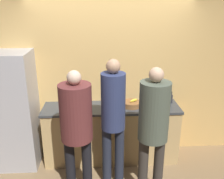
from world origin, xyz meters
name	(u,v)px	position (x,y,z in m)	size (l,w,h in m)	color
ground_plane	(112,169)	(0.00, 0.00, 0.00)	(14.00, 14.00, 0.00)	#8C704C
wall_back	(110,78)	(0.00, 0.60, 1.30)	(5.20, 0.06, 2.60)	#E0B266
counter	(111,132)	(0.00, 0.33, 0.46)	(2.13, 0.58, 0.93)	tan
refrigerator	(13,111)	(-1.49, 0.28, 0.91)	(0.66, 0.63, 1.81)	#B7B7BC
person_left	(76,122)	(-0.48, -0.45, 1.06)	(0.40, 0.40, 1.72)	black
person_center	(113,115)	(-0.01, -0.26, 1.06)	(0.32, 0.32, 1.81)	#232838
person_right	(153,123)	(0.47, -0.54, 1.07)	(0.37, 0.37, 1.77)	#38332D
fruit_bowl	(131,104)	(0.31, 0.30, 0.97)	(0.28, 0.28, 0.12)	brown
utensil_crock	(83,102)	(-0.43, 0.35, 1.00)	(0.10, 0.10, 0.28)	#ADA393
bottle_dark	(171,98)	(0.97, 0.42, 1.00)	(0.05, 0.05, 0.19)	#333338
cup_red	(67,102)	(-0.70, 0.42, 0.97)	(0.09, 0.09, 0.10)	#A33D33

